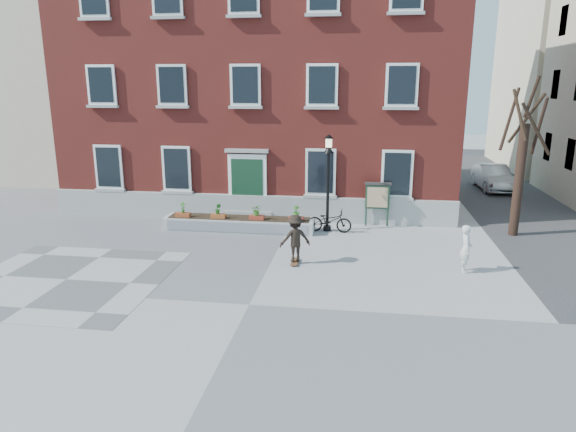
% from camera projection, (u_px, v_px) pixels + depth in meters
% --- Properties ---
extents(ground, '(100.00, 100.00, 0.00)m').
position_uv_depth(ground, '(249.00, 305.00, 14.05)').
color(ground, gray).
rests_on(ground, ground).
extents(checker_patch, '(6.00, 6.00, 0.01)m').
position_uv_depth(checker_patch, '(66.00, 279.00, 15.83)').
color(checker_patch, '#545456').
rests_on(checker_patch, ground).
extents(distant_building, '(10.00, 12.00, 13.00)m').
position_uv_depth(distant_building, '(47.00, 73.00, 34.04)').
color(distant_building, beige).
rests_on(distant_building, ground).
extents(bicycle, '(1.83, 0.72, 0.95)m').
position_uv_depth(bicycle, '(329.00, 221.00, 20.78)').
color(bicycle, black).
rests_on(bicycle, ground).
extents(parked_car, '(1.70, 4.35, 1.41)m').
position_uv_depth(parked_car, '(493.00, 177.00, 29.02)').
color(parked_car, '#B6B9BB').
rests_on(parked_car, ground).
extents(bystander, '(0.40, 0.58, 1.55)m').
position_uv_depth(bystander, '(466.00, 249.00, 16.32)').
color(bystander, silver).
rests_on(bystander, ground).
extents(brick_building, '(18.40, 10.85, 12.60)m').
position_uv_depth(brick_building, '(267.00, 74.00, 26.12)').
color(brick_building, maroon).
rests_on(brick_building, ground).
extents(planter_assembly, '(6.20, 1.12, 1.15)m').
position_uv_depth(planter_assembly, '(239.00, 223.00, 21.12)').
color(planter_assembly, '#BBBBB6').
rests_on(planter_assembly, ground).
extents(bare_tree, '(1.83, 1.83, 6.16)m').
position_uv_depth(bare_tree, '(521.00, 166.00, 19.78)').
color(bare_tree, '#311E16').
rests_on(bare_tree, ground).
extents(lamp_post, '(0.40, 0.40, 3.93)m').
position_uv_depth(lamp_post, '(328.00, 169.00, 20.44)').
color(lamp_post, black).
rests_on(lamp_post, ground).
extents(notice_board, '(1.10, 0.16, 1.87)m').
position_uv_depth(notice_board, '(377.00, 197.00, 21.46)').
color(notice_board, '#1A3528').
rests_on(notice_board, ground).
extents(skateboarder, '(1.18, 0.93, 1.68)m').
position_uv_depth(skateboarder, '(295.00, 238.00, 17.05)').
color(skateboarder, brown).
rests_on(skateboarder, ground).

